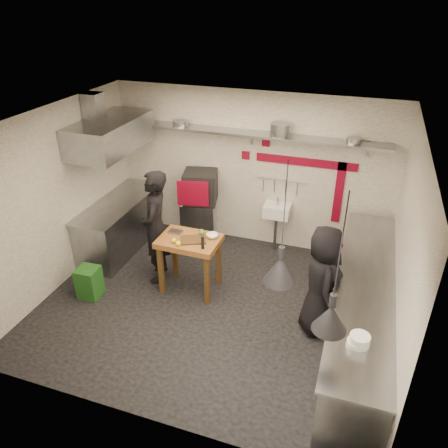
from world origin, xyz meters
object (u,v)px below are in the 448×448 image
(green_bin, at_px, (89,282))
(chef_left, at_px, (156,227))
(oven_stand, at_px, (199,220))
(combi_oven, at_px, (200,187))
(chef_right, at_px, (322,281))
(prep_table, at_px, (190,264))

(green_bin, bearing_deg, chef_left, 45.27)
(oven_stand, height_order, combi_oven, combi_oven)
(combi_oven, distance_m, green_bin, 2.54)
(chef_right, bearing_deg, green_bin, 79.30)
(combi_oven, xyz_separation_m, prep_table, (0.40, -1.49, -0.63))
(oven_stand, bearing_deg, combi_oven, -31.40)
(oven_stand, xyz_separation_m, combi_oven, (0.05, -0.02, 0.69))
(prep_table, distance_m, chef_left, 0.79)
(green_bin, distance_m, prep_table, 1.58)
(chef_right, bearing_deg, combi_oven, 36.59)
(oven_stand, distance_m, green_bin, 2.40)
(green_bin, bearing_deg, oven_stand, 66.32)
(chef_left, bearing_deg, chef_right, 64.15)
(oven_stand, xyz_separation_m, prep_table, (0.45, -1.51, 0.06))
(green_bin, xyz_separation_m, chef_right, (3.45, 0.39, 0.56))
(oven_stand, distance_m, prep_table, 1.58)
(combi_oven, height_order, chef_left, chef_left)
(green_bin, relative_size, chef_left, 0.27)
(oven_stand, bearing_deg, chef_right, -48.91)
(green_bin, relative_size, chef_right, 0.31)
(chef_right, bearing_deg, oven_stand, 36.92)
(combi_oven, bearing_deg, oven_stand, 148.60)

